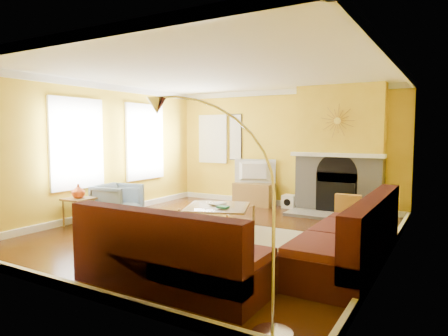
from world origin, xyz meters
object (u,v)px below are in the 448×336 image
Objects in this scene: coffee_table at (217,217)px; armchair at (118,202)px; sectional_sofa at (260,226)px; side_table at (79,212)px; arc_lamp at (216,212)px; media_console at (254,194)px.

armchair reaches higher than coffee_table.
sectional_sofa is at bearing -39.76° from coffee_table.
side_table reaches higher than coffee_table.
arc_lamp is at bearing -25.12° from side_table.
sectional_sofa is 1.79× the size of arc_lamp.
coffee_table is at bearing -78.98° from media_console.
arc_lamp is (1.82, -3.01, 0.80)m from coffee_table.
armchair is at bearing -119.71° from media_console.
media_console is 5.97m from arc_lamp.
armchair is at bearing -170.66° from coffee_table.
armchair is 4.76m from arc_lamp.
armchair is 0.78m from side_table.
media_console is at bearing 101.02° from coffee_table.
sectional_sofa is at bearing 103.75° from arc_lamp.
sectional_sofa is 3.81× the size of media_console.
armchair reaches higher than side_table.
side_table is at bearing 154.88° from arc_lamp.
side_table is 0.26× the size of arc_lamp.
coffee_table is (-1.36, 1.13, -0.24)m from sectional_sofa.
armchair is (-2.07, -0.34, 0.14)m from coffee_table.
armchair is 1.50× the size of side_table.
media_console is at bearing 112.78° from arc_lamp.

